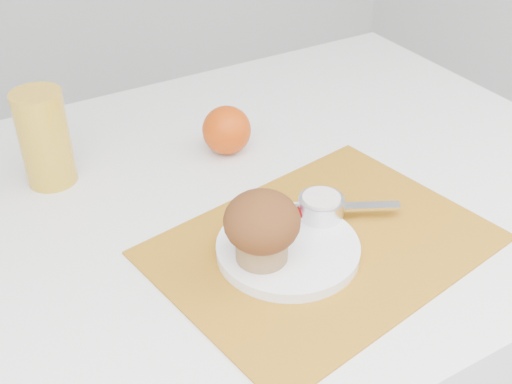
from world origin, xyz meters
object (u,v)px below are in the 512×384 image
muffin (262,226)px  juice_glass (45,138)px  plate (288,248)px  table (227,371)px  orange (227,130)px

muffin → juice_glass: bearing=117.2°
plate → juice_glass: 0.39m
juice_glass → muffin: (0.17, -0.33, -0.01)m
table → plate: bearing=-84.1°
juice_glass → muffin: bearing=-62.8°
juice_glass → muffin: size_ratio=1.56×
plate → muffin: muffin is taller
table → plate: plate is taller
table → orange: 0.43m
plate → juice_glass: (-0.21, 0.32, 0.06)m
table → juice_glass: juice_glass is taller
plate → juice_glass: size_ratio=1.26×
table → juice_glass: 0.52m
orange → juice_glass: bearing=167.6°
plate → muffin: size_ratio=1.97×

